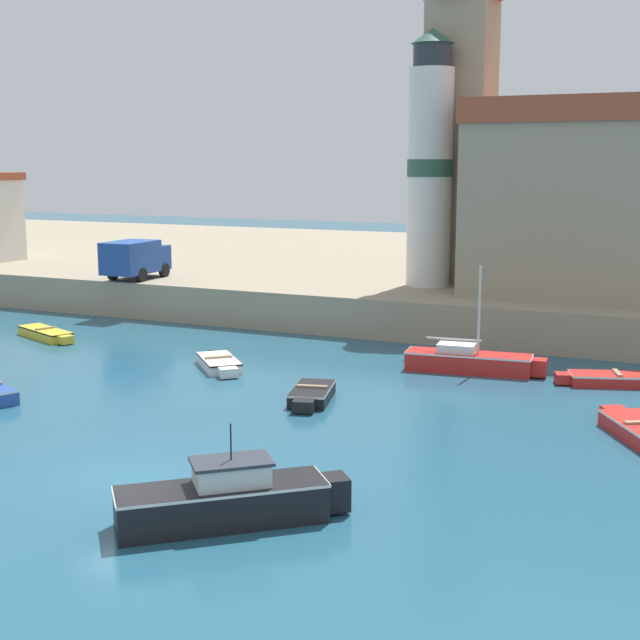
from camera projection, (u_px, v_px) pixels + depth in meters
name	position (u px, v px, depth m)	size (l,w,h in m)	color
ground_plane	(130.00, 477.00, 24.76)	(200.00, 200.00, 0.00)	#235670
quay_seawall	(490.00, 274.00, 60.97)	(120.00, 40.00, 2.01)	gray
motorboat_black_0	(228.00, 499.00, 21.47)	(5.03, 4.63, 2.50)	black
sailboat_red_1	(471.00, 361.00, 36.96)	(5.85, 1.96, 4.45)	red
dinghy_yellow_2	(46.00, 333.00, 44.05)	(4.29, 2.51, 0.53)	yellow
dinghy_white_3	(219.00, 363.00, 37.57)	(3.23, 3.33, 0.53)	white
dinghy_black_4	(311.00, 394.00, 32.46)	(2.00, 3.46, 0.57)	black
dinghy_red_5	(614.00, 379.00, 34.83)	(4.29, 2.37, 0.54)	red
dinghy_red_7	(640.00, 429.00, 28.14)	(3.04, 4.06, 0.61)	red
church	(585.00, 187.00, 48.73)	(14.92, 17.65, 17.14)	gray
lighthouse	(430.00, 163.00, 47.09)	(2.42, 2.42, 13.44)	silver
truck_on_quay	(136.00, 258.00, 50.70)	(2.29, 4.37, 2.20)	#234793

